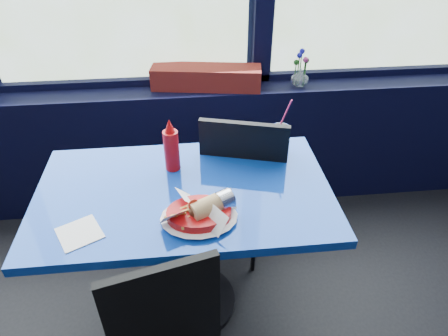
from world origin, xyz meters
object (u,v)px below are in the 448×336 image
at_px(near_table, 186,222).
at_px(flower_vase, 300,75).
at_px(food_basket, 200,213).
at_px(ketchup_bottle, 171,147).
at_px(chair_near_back, 232,180).
at_px(planter_box, 206,77).
at_px(soda_cup, 280,138).

bearing_deg(near_table, flower_vase, 50.20).
bearing_deg(food_basket, near_table, 104.78).
xyz_separation_m(near_table, ketchup_bottle, (-0.04, 0.16, 0.29)).
height_order(near_table, food_basket, food_basket).
relative_size(chair_near_back, planter_box, 1.50).
height_order(near_table, planter_box, planter_box).
xyz_separation_m(planter_box, food_basket, (-0.10, -1.04, -0.08)).
height_order(chair_near_back, soda_cup, soda_cup).
bearing_deg(planter_box, food_basket, -86.31).
relative_size(chair_near_back, ketchup_bottle, 3.82).
distance_m(planter_box, food_basket, 1.05).
xyz_separation_m(ketchup_bottle, soda_cup, (0.49, 0.08, -0.04)).
relative_size(chair_near_back, soda_cup, 3.39).
distance_m(chair_near_back, planter_box, 0.64).
relative_size(food_basket, soda_cup, 0.97).
bearing_deg(soda_cup, ketchup_bottle, -170.26).
bearing_deg(soda_cup, flower_vase, 67.40).
xyz_separation_m(flower_vase, food_basket, (-0.63, -1.01, -0.08)).
relative_size(near_table, food_basket, 4.51).
bearing_deg(planter_box, flower_vase, 5.53).
bearing_deg(food_basket, ketchup_bottle, 103.53).
xyz_separation_m(near_table, food_basket, (0.06, -0.18, 0.22)).
distance_m(near_table, soda_cup, 0.56).
bearing_deg(planter_box, near_table, -91.23).
bearing_deg(ketchup_bottle, food_basket, -73.30).
bearing_deg(soda_cup, near_table, -151.72).
height_order(planter_box, soda_cup, soda_cup).
distance_m(near_table, ketchup_bottle, 0.33).
xyz_separation_m(chair_near_back, planter_box, (-0.09, 0.54, 0.33)).
distance_m(food_basket, soda_cup, 0.57).
bearing_deg(food_basket, flower_vase, 54.80).
xyz_separation_m(food_basket, soda_cup, (0.39, 0.42, 0.03)).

